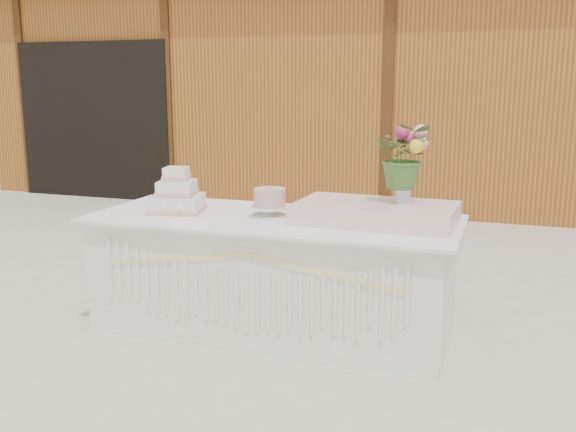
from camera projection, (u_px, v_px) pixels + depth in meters
The scene contains 9 objects.
ground at pixel (273, 329), 4.32m from camera, with size 80.00×80.00×0.00m, color beige.
barn at pixel (412, 80), 9.53m from camera, with size 12.60×4.60×3.30m.
cake_table at pixel (273, 274), 4.24m from camera, with size 2.40×1.00×0.77m.
wedding_cake at pixel (177, 197), 4.33m from camera, with size 0.40×0.40×0.30m.
pink_cake_stand at pixel (270, 201), 4.17m from camera, with size 0.26×0.26×0.19m.
satin_runner at pixel (376, 213), 3.99m from camera, with size 0.97×0.56×0.12m, color beige.
flower_vase at pixel (403, 192), 3.98m from camera, with size 0.10×0.10×0.14m, color #BCBCC1.
bouquet at pixel (405, 148), 3.93m from camera, with size 0.37×0.32×0.41m, color #3A6428.
loose_flowers at pixel (146, 203), 4.60m from camera, with size 0.13×0.33×0.02m, color pink, non-canonical shape.
Camera 1 is at (1.42, -3.82, 1.62)m, focal length 40.00 mm.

